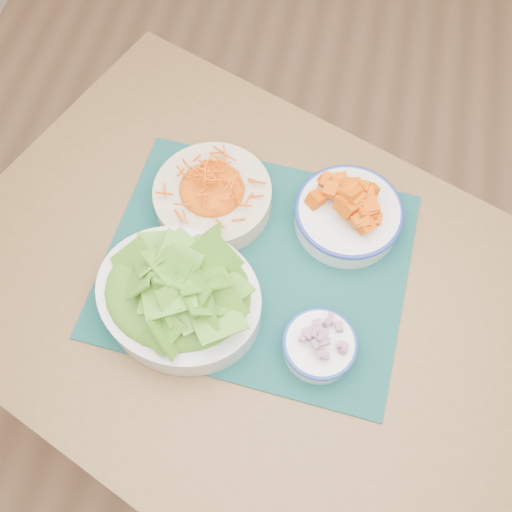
{
  "coord_description": "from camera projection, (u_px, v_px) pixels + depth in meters",
  "views": [
    {
      "loc": [
        -0.28,
        -0.46,
        1.71
      ],
      "look_at": [
        -0.38,
        -0.01,
        0.78
      ],
      "focal_mm": 40.0,
      "sensor_mm": 36.0,
      "label": 1
    }
  ],
  "objects": [
    {
      "name": "lettuce_bowl",
      "position": [
        178.0,
        292.0,
        0.96
      ],
      "size": [
        0.35,
        0.31,
        0.13
      ],
      "rotation": [
        0.0,
        0.0,
        -0.26
      ],
      "color": "silver",
      "rests_on": "placemat"
    },
    {
      "name": "carrot_bowl",
      "position": [
        212.0,
        193.0,
        1.07
      ],
      "size": [
        0.25,
        0.25,
        0.09
      ],
      "rotation": [
        0.0,
        0.0,
        -0.11
      ],
      "color": "beige",
      "rests_on": "placemat"
    },
    {
      "name": "ground",
      "position": [
        380.0,
        391.0,
        1.7
      ],
      "size": [
        4.0,
        4.0,
        0.0
      ],
      "primitive_type": "plane",
      "color": "#AC7953",
      "rests_on": "ground"
    },
    {
      "name": "placemat",
      "position": [
        256.0,
        264.0,
        1.06
      ],
      "size": [
        0.57,
        0.48,
        0.0
      ],
      "primitive_type": "cube",
      "rotation": [
        0.0,
        0.0,
        -0.06
      ],
      "color": "#092E2E",
      "rests_on": "table"
    },
    {
      "name": "squash_bowl",
      "position": [
        349.0,
        211.0,
        1.05
      ],
      "size": [
        0.26,
        0.26,
        0.09
      ],
      "rotation": [
        0.0,
        0.0,
        -0.43
      ],
      "color": "silver",
      "rests_on": "placemat"
    },
    {
      "name": "table",
      "position": [
        273.0,
        320.0,
        1.11
      ],
      "size": [
        1.43,
        1.2,
        0.75
      ],
      "rotation": [
        0.0,
        0.0,
        -0.37
      ],
      "color": "brown",
      "rests_on": "ground"
    },
    {
      "name": "onion_bowl",
      "position": [
        320.0,
        344.0,
        0.95
      ],
      "size": [
        0.15,
        0.15,
        0.07
      ],
      "rotation": [
        0.0,
        0.0,
        0.34
      ],
      "color": "white",
      "rests_on": "placemat"
    }
  ]
}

